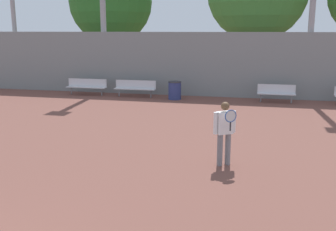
{
  "coord_description": "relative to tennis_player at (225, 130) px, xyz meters",
  "views": [
    {
      "loc": [
        4.19,
        -3.23,
        3.34
      ],
      "look_at": [
        1.71,
        7.43,
        0.93
      ],
      "focal_mm": 42.0,
      "sensor_mm": 36.0,
      "label": 1
    }
  ],
  "objects": [
    {
      "name": "bench_adjacent_court",
      "position": [
        1.59,
        9.31,
        -0.42
      ],
      "size": [
        1.72,
        0.4,
        0.83
      ],
      "color": "silver",
      "rests_on": "ground_plane"
    },
    {
      "name": "tree_green_broad",
      "position": [
        -9.31,
        16.68,
        4.23
      ],
      "size": [
        5.61,
        5.61,
        7.97
      ],
      "color": "brown",
      "rests_on": "ground_plane"
    },
    {
      "name": "tennis_player",
      "position": [
        0.0,
        0.0,
        0.0
      ],
      "size": [
        0.55,
        0.53,
        1.61
      ],
      "rotation": [
        0.0,
        0.0,
        0.59
      ],
      "color": "slate",
      "rests_on": "ground_plane"
    },
    {
      "name": "back_fence",
      "position": [
        -3.43,
        10.25,
        0.69
      ],
      "size": [
        26.3,
        0.06,
        3.22
      ],
      "color": "gray",
      "rests_on": "ground_plane"
    },
    {
      "name": "bench_by_gate",
      "position": [
        -7.93,
        9.31,
        -0.42
      ],
      "size": [
        2.12,
        0.4,
        0.83
      ],
      "color": "silver",
      "rests_on": "ground_plane"
    },
    {
      "name": "trash_bin",
      "position": [
        -3.2,
        9.03,
        -0.48
      ],
      "size": [
        0.64,
        0.64,
        0.87
      ],
      "color": "navy",
      "rests_on": "ground_plane"
    },
    {
      "name": "bench_courtside_near",
      "position": [
        -5.3,
        9.31,
        -0.42
      ],
      "size": [
        2.11,
        0.4,
        0.83
      ],
      "color": "silver",
      "rests_on": "ground_plane"
    }
  ]
}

